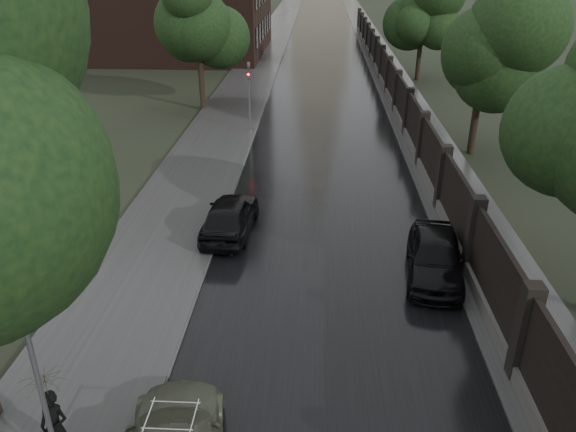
% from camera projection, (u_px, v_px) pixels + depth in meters
% --- Properties ---
extents(fence_right, '(0.45, 75.72, 2.70)m').
position_uv_depth(fence_right, '(393.00, 89.00, 37.82)').
color(fence_right, '#383533').
rests_on(fence_right, ground).
extents(tree_left_far, '(4.25, 4.25, 7.39)m').
position_uv_depth(tree_left_far, '(198.00, 26.00, 34.79)').
color(tree_left_far, black).
rests_on(tree_left_far, ground).
extents(tree_right_b, '(4.08, 4.08, 7.01)m').
position_uv_depth(tree_right_b, '(484.00, 56.00, 26.96)').
color(tree_right_b, black).
rests_on(tree_right_b, ground).
extents(tree_right_c, '(4.08, 4.08, 7.01)m').
position_uv_depth(tree_right_c, '(423.00, 15.00, 43.18)').
color(tree_right_c, black).
rests_on(tree_right_c, ground).
extents(lamp_post, '(0.25, 0.12, 5.11)m').
position_uv_depth(lamp_post, '(37.00, 375.00, 10.11)').
color(lamp_post, '#59595E').
rests_on(lamp_post, ground).
extents(traffic_light, '(0.16, 0.32, 4.00)m').
position_uv_depth(traffic_light, '(249.00, 91.00, 31.33)').
color(traffic_light, '#59595E').
rests_on(traffic_light, ground).
extents(hatchback_left, '(1.92, 4.29, 1.43)m').
position_uv_depth(hatchback_left, '(230.00, 216.00, 20.67)').
color(hatchback_left, black).
rests_on(hatchback_left, ground).
extents(car_right_near, '(2.28, 4.47, 1.46)m').
position_uv_depth(car_right_near, '(435.00, 256.00, 17.92)').
color(car_right_near, black).
rests_on(car_right_near, ground).
extents(pedestrian_umbrella, '(1.07, 1.08, 2.58)m').
position_uv_depth(pedestrian_umbrella, '(47.00, 392.00, 10.84)').
color(pedestrian_umbrella, black).
rests_on(pedestrian_umbrella, sidewalk_left).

